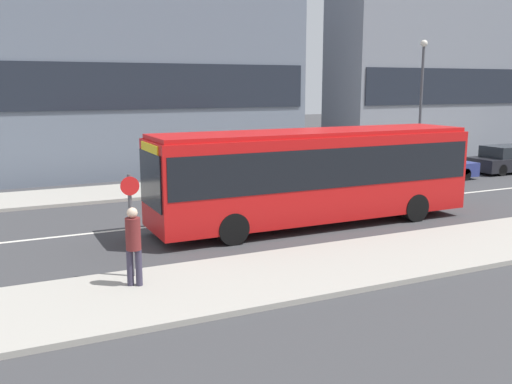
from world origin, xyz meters
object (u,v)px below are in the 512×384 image
object	(u,v)px
city_bus	(314,171)
parked_car_1	(507,160)
bus_stop_sign	(131,217)
pedestrian_near_stop	(133,241)
street_lamp	(421,92)
parked_car_0	(431,167)

from	to	relation	value
city_bus	parked_car_1	size ratio (longest dim) A/B	2.57
parked_car_1	bus_stop_sign	size ratio (longest dim) A/B	1.74
parked_car_1	pedestrian_near_stop	size ratio (longest dim) A/B	2.36
bus_stop_sign	street_lamp	world-z (taller)	street_lamp
parked_car_0	street_lamp	xyz separation A→B (m)	(0.84, 1.91, 3.62)
city_bus	bus_stop_sign	distance (m)	7.43
city_bus	parked_car_0	world-z (taller)	city_bus
parked_car_0	bus_stop_sign	xyz separation A→B (m)	(-16.72, -8.34, 0.95)
parked_car_1	bus_stop_sign	xyz separation A→B (m)	(-22.21, -8.57, 0.91)
city_bus	street_lamp	xyz separation A→B (m)	(10.78, 7.24, 2.43)
parked_car_0	city_bus	bearing A→B (deg)	-151.79
city_bus	parked_car_0	bearing A→B (deg)	28.49
parked_car_1	pedestrian_near_stop	bearing A→B (deg)	-157.54
city_bus	street_lamp	world-z (taller)	street_lamp
city_bus	street_lamp	bearing A→B (deg)	34.17
pedestrian_near_stop	bus_stop_sign	world-z (taller)	bus_stop_sign
pedestrian_near_stop	bus_stop_sign	size ratio (longest dim) A/B	0.74
bus_stop_sign	parked_car_1	bearing A→B (deg)	21.10
parked_car_0	street_lamp	distance (m)	4.18
pedestrian_near_stop	bus_stop_sign	xyz separation A→B (m)	(0.11, 0.66, 0.41)
pedestrian_near_stop	street_lamp	world-z (taller)	street_lamp
bus_stop_sign	street_lamp	xyz separation A→B (m)	(17.57, 10.25, 2.67)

